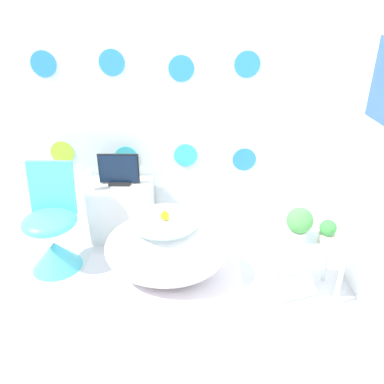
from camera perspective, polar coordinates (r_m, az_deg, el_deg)
name	(u,v)px	position (r m, az deg, el deg)	size (l,w,h in m)	color
ground_plane	(128,374)	(2.52, -9.71, -25.61)	(12.00, 12.00, 0.00)	silver
wall_back_dotted	(150,94)	(3.34, -6.40, 14.60)	(4.24, 0.05, 2.60)	white
rug	(160,288)	(3.02, -4.90, -14.40)	(1.31, 0.90, 0.01)	silver
bathtub	(166,249)	(2.95, -4.02, -8.68)	(0.95, 0.64, 0.56)	white
rubber_duck	(165,215)	(2.75, -4.18, -3.55)	(0.07, 0.07, 0.08)	yellow
chair	(53,237)	(3.28, -20.38, -6.49)	(0.43, 0.43, 0.88)	#4CC6DB
tv_cabinet	(123,211)	(3.53, -10.53, -2.82)	(0.56, 0.36, 0.55)	silver
tv	(119,171)	(3.36, -11.08, 3.17)	(0.36, 0.12, 0.28)	black
vase	(90,181)	(3.31, -15.31, 1.68)	(0.07, 0.07, 0.19)	white
side_table	(309,251)	(2.89, 17.46, -8.57)	(0.45, 0.33, 0.47)	silver
potted_plant_left	(299,223)	(2.74, 16.05, -4.55)	(0.19, 0.19, 0.26)	white
potted_plant_right	(327,231)	(2.82, 19.94, -5.63)	(0.12, 0.12, 0.17)	beige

